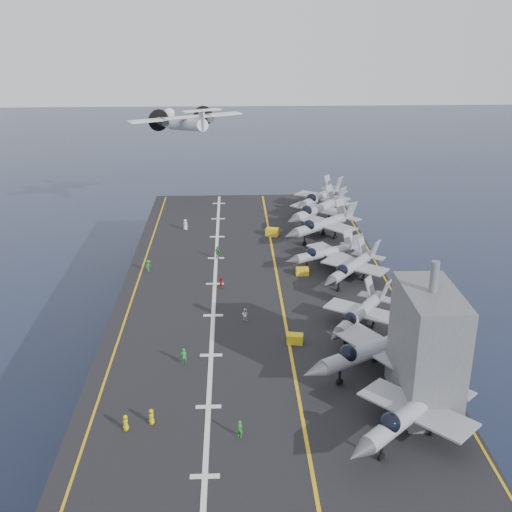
{
  "coord_description": "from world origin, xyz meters",
  "views": [
    {
      "loc": [
        -3.43,
        -83.26,
        46.85
      ],
      "look_at": [
        0.0,
        4.0,
        13.0
      ],
      "focal_mm": 45.0,
      "sensor_mm": 36.0,
      "label": 1
    }
  ],
  "objects_px": {
    "fighter_jet_0": "(412,410)",
    "tow_cart_a": "(295,339)",
    "island_superstructure": "(428,335)",
    "transport_plane": "(187,124)"
  },
  "relations": [
    {
      "from": "transport_plane",
      "to": "fighter_jet_0",
      "type": "bearing_deg",
      "value": -73.99
    },
    {
      "from": "island_superstructure",
      "to": "fighter_jet_0",
      "type": "bearing_deg",
      "value": -115.71
    },
    {
      "from": "fighter_jet_0",
      "to": "tow_cart_a",
      "type": "distance_m",
      "value": 19.98
    },
    {
      "from": "fighter_jet_0",
      "to": "island_superstructure",
      "type": "bearing_deg",
      "value": 64.29
    },
    {
      "from": "island_superstructure",
      "to": "transport_plane",
      "type": "relative_size",
      "value": 0.5
    },
    {
      "from": "fighter_jet_0",
      "to": "tow_cart_a",
      "type": "height_order",
      "value": "fighter_jet_0"
    },
    {
      "from": "island_superstructure",
      "to": "tow_cart_a",
      "type": "height_order",
      "value": "island_superstructure"
    },
    {
      "from": "tow_cart_a",
      "to": "transport_plane",
      "type": "relative_size",
      "value": 0.07
    },
    {
      "from": "fighter_jet_0",
      "to": "transport_plane",
      "type": "height_order",
      "value": "transport_plane"
    },
    {
      "from": "fighter_jet_0",
      "to": "tow_cart_a",
      "type": "bearing_deg",
      "value": 116.1
    }
  ]
}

